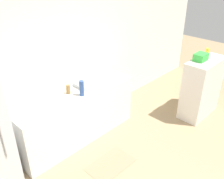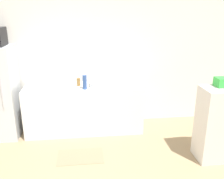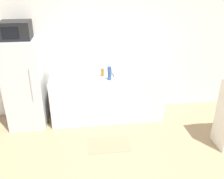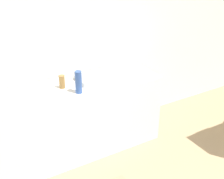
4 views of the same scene
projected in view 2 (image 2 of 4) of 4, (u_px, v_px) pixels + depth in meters
wall_back at (78, 58)px, 4.65m from camera, size 8.00×0.06×2.60m
counter at (84, 109)px, 4.58m from camera, size 2.09×0.62×0.87m
sink_basin at (100, 83)px, 4.50m from camera, size 0.37×0.28×0.06m
bottle_tall at (85, 82)px, 4.24m from camera, size 0.07×0.07×0.25m
bottle_short at (79, 82)px, 4.43m from camera, size 0.07×0.07×0.15m
basket at (224, 82)px, 3.55m from camera, size 0.25×0.18×0.13m
kitchen_rug at (81, 156)px, 3.86m from camera, size 0.71×0.44×0.01m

